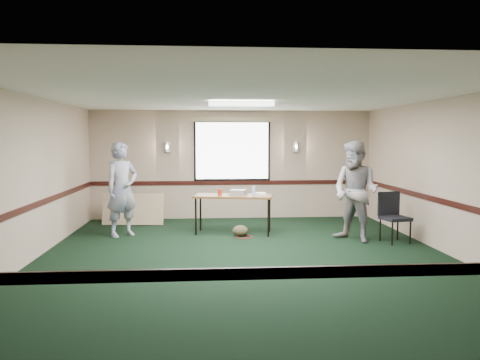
{
  "coord_description": "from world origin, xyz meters",
  "views": [
    {
      "loc": [
        -0.66,
        -7.68,
        1.99
      ],
      "look_at": [
        0.0,
        1.3,
        1.2
      ],
      "focal_mm": 35.0,
      "sensor_mm": 36.0,
      "label": 1
    }
  ],
  "objects": [
    {
      "name": "game_console",
      "position": [
        0.49,
        2.02,
        0.84
      ],
      "size": [
        0.21,
        0.17,
        0.05
      ],
      "primitive_type": "cube",
      "rotation": [
        0.0,
        0.0,
        -0.04
      ],
      "color": "white",
      "rests_on": "folding_table"
    },
    {
      "name": "cable_coil",
      "position": [
        0.12,
        1.64,
        0.01
      ],
      "size": [
        0.4,
        0.4,
        0.02
      ],
      "primitive_type": "torus",
      "rotation": [
        0.0,
        0.0,
        -0.32
      ],
      "color": "#B51616",
      "rests_on": "ground"
    },
    {
      "name": "projector",
      "position": [
        0.02,
        2.09,
        0.87
      ],
      "size": [
        0.39,
        0.36,
        0.11
      ],
      "primitive_type": "cube",
      "rotation": [
        0.0,
        0.0,
        -0.33
      ],
      "color": "gray",
      "rests_on": "folding_table"
    },
    {
      "name": "conference_chair",
      "position": [
        2.95,
        1.05,
        0.56
      ],
      "size": [
        0.56,
        0.58,
        0.96
      ],
      "rotation": [
        0.0,
        0.0,
        0.21
      ],
      "color": "black",
      "rests_on": "ground"
    },
    {
      "name": "duffel_bag",
      "position": [
        0.04,
        1.75,
        0.11
      ],
      "size": [
        0.39,
        0.34,
        0.23
      ],
      "primitive_type": "ellipsoid",
      "rotation": [
        0.0,
        0.0,
        -0.37
      ],
      "color": "#464528",
      "rests_on": "ground"
    },
    {
      "name": "room_shell",
      "position": [
        0.0,
        2.12,
        1.58
      ],
      "size": [
        8.0,
        8.02,
        8.0
      ],
      "color": "tan",
      "rests_on": "ground"
    },
    {
      "name": "water_bottle",
      "position": [
        0.32,
        1.86,
        0.92
      ],
      "size": [
        0.06,
        0.06,
        0.21
      ],
      "primitive_type": "cylinder",
      "color": "#88BFDE",
      "rests_on": "folding_table"
    },
    {
      "name": "person_left",
      "position": [
        -2.37,
        1.96,
        0.97
      ],
      "size": [
        0.84,
        0.81,
        1.93
      ],
      "primitive_type": "imported",
      "rotation": [
        0.0,
        0.0,
        0.71
      ],
      "color": "#455798",
      "rests_on": "ground"
    },
    {
      "name": "folding_table",
      "position": [
        -0.09,
        2.05,
        0.76
      ],
      "size": [
        1.72,
        0.94,
        0.82
      ],
      "rotation": [
        0.0,
        0.0,
        -0.18
      ],
      "color": "#572F18",
      "rests_on": "ground"
    },
    {
      "name": "ground",
      "position": [
        0.0,
        0.0,
        0.0
      ],
      "size": [
        8.0,
        8.0,
        0.0
      ],
      "primitive_type": "plane",
      "color": "black",
      "rests_on": "ground"
    },
    {
      "name": "folded_table",
      "position": [
        -2.35,
        3.24,
        0.36
      ],
      "size": [
        1.43,
        0.35,
        0.73
      ],
      "primitive_type": "cube",
      "rotation": [
        -0.21,
        0.0,
        -0.09
      ],
      "color": "tan",
      "rests_on": "ground"
    },
    {
      "name": "person_right",
      "position": [
        2.24,
        1.13,
        0.98
      ],
      "size": [
        1.18,
        1.2,
        1.95
      ],
      "primitive_type": "imported",
      "rotation": [
        0.0,
        0.0,
        -0.87
      ],
      "color": "#7B96BF",
      "rests_on": "ground"
    },
    {
      "name": "red_cup",
      "position": [
        -0.37,
        2.07,
        0.88
      ],
      "size": [
        0.09,
        0.09,
        0.13
      ],
      "primitive_type": "cylinder",
      "color": "#A8230B",
      "rests_on": "folding_table"
    }
  ]
}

